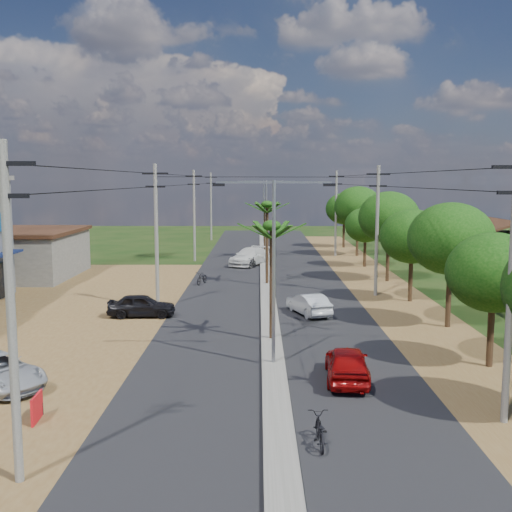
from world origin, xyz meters
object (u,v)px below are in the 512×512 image
(car_silver_mid, at_px, (309,305))
(car_white_far, at_px, (250,257))
(car_red_near, at_px, (347,364))
(car_parked_dark, at_px, (142,306))
(moto_rider_east, at_px, (319,432))
(roadside_sign, at_px, (37,409))

(car_silver_mid, relative_size, car_white_far, 0.70)
(car_red_near, xyz_separation_m, car_parked_dark, (-10.39, 11.27, -0.04))
(car_silver_mid, relative_size, moto_rider_east, 2.18)
(car_red_near, bearing_deg, moto_rider_east, 78.60)
(car_silver_mid, distance_m, moto_rider_east, 17.78)
(roadside_sign, bearing_deg, moto_rider_east, -14.69)
(roadside_sign, bearing_deg, car_silver_mid, 53.40)
(car_red_near, relative_size, moto_rider_east, 2.33)
(car_silver_mid, bearing_deg, car_red_near, 72.98)
(car_red_near, xyz_separation_m, moto_rider_east, (-1.69, -5.87, -0.24))
(car_white_far, relative_size, roadside_sign, 4.88)
(car_parked_dark, relative_size, moto_rider_east, 2.20)
(car_silver_mid, xyz_separation_m, car_parked_dark, (-9.84, -0.61, 0.03))
(moto_rider_east, distance_m, roadside_sign, 9.37)
(car_silver_mid, bearing_deg, moto_rider_east, 66.65)
(car_red_near, xyz_separation_m, car_white_far, (-4.39, 32.89, 0.09))
(car_red_near, height_order, car_silver_mid, car_red_near)
(car_parked_dark, bearing_deg, moto_rider_east, -155.39)
(car_silver_mid, xyz_separation_m, moto_rider_east, (-1.14, -17.75, -0.17))
(car_red_near, bearing_deg, car_silver_mid, -82.67)
(car_red_near, height_order, roadside_sign, car_red_near)
(car_white_far, height_order, roadside_sign, car_white_far)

